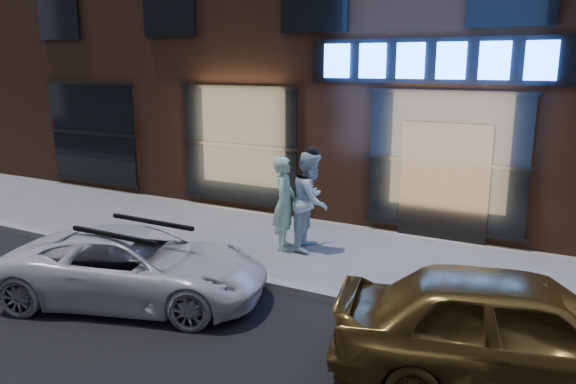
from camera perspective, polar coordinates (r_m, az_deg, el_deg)
name	(u,v)px	position (r m, az deg, el deg)	size (l,w,h in m)	color
ground	(374,309)	(8.57, 8.77, -11.69)	(90.00, 90.00, 0.00)	slate
curb	(375,305)	(8.55, 8.79, -11.32)	(60.00, 0.25, 0.12)	gray
man_bowtie	(284,203)	(10.86, -0.36, -1.14)	(0.66, 0.43, 1.82)	#BEFAD4
man_cap	(311,200)	(10.86, 2.35, -0.86)	(0.93, 0.73, 1.92)	white
white_suv	(136,267)	(8.86, -15.19, -7.32)	(1.83, 3.97, 1.10)	silver
gold_sedan	(520,333)	(6.77, 22.53, -13.09)	(1.64, 4.07, 1.39)	olive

